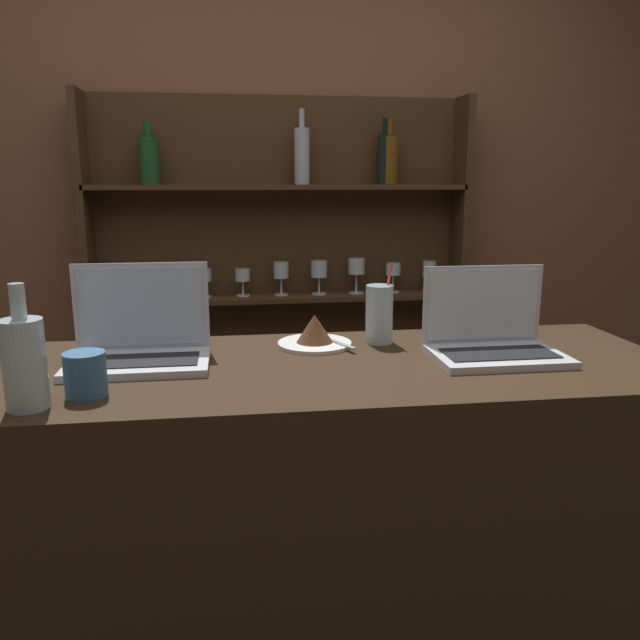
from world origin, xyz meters
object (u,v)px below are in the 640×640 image
object	(u,v)px
laptop_far	(492,337)
coffee_cup	(85,375)
laptop_near	(140,341)
water_glass	(379,314)
wine_bottle_clear	(24,362)
cake_plate	(315,334)

from	to	relation	value
laptop_far	coffee_cup	world-z (taller)	laptop_far
laptop_near	laptop_far	world-z (taller)	laptop_near
laptop_near	water_glass	bearing A→B (deg)	10.01
wine_bottle_clear	water_glass	bearing A→B (deg)	26.73
laptop_near	water_glass	world-z (taller)	laptop_near
laptop_far	coffee_cup	distance (m)	0.95
laptop_near	coffee_cup	xyz separation A→B (m)	(-0.08, -0.23, -0.01)
cake_plate	wine_bottle_clear	distance (m)	0.72
laptop_near	coffee_cup	size ratio (longest dim) A/B	3.54
water_glass	coffee_cup	distance (m)	0.76
laptop_near	cake_plate	bearing A→B (deg)	12.83
laptop_far	wine_bottle_clear	distance (m)	1.05
laptop_near	coffee_cup	bearing A→B (deg)	-108.12
laptop_near	wine_bottle_clear	distance (m)	0.33
coffee_cup	laptop_far	bearing A→B (deg)	10.53
laptop_near	wine_bottle_clear	xyz separation A→B (m)	(-0.17, -0.29, 0.04)
laptop_far	laptop_near	bearing A→B (deg)	176.17
cake_plate	laptop_far	bearing A→B (deg)	-20.25
cake_plate	coffee_cup	bearing A→B (deg)	-147.10
laptop_near	coffee_cup	world-z (taller)	laptop_near
cake_plate	water_glass	xyz separation A→B (m)	(0.18, 0.01, 0.05)
laptop_far	cake_plate	bearing A→B (deg)	159.75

